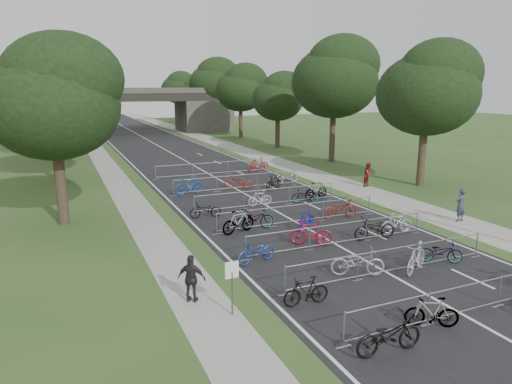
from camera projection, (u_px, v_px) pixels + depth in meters
ground at (464, 316)px, 14.60m from camera, size 200.00×200.00×0.00m
road at (154, 143)px, 59.25m from camera, size 11.00×140.00×0.01m
sidewalk_right at (212, 140)px, 62.37m from camera, size 3.00×140.00×0.01m
sidewalk_left at (93, 146)px, 56.33m from camera, size 2.00×140.00×0.01m
lane_markings at (154, 143)px, 59.26m from camera, size 0.12×140.00×0.00m
overpass_bridge at (134, 110)px, 71.86m from camera, size 31.00×8.00×7.05m
park_sign at (232, 278)px, 14.34m from camera, size 0.45×0.06×1.83m
tree_left_0 at (55, 100)px, 22.93m from camera, size 6.72×6.72×10.25m
tree_right_0 at (429, 90)px, 32.37m from camera, size 7.17×7.17×10.93m
tree_left_1 at (53, 85)px, 33.46m from camera, size 7.56×7.56×11.53m
tree_right_1 at (336, 79)px, 42.87m from camera, size 8.18×8.18×12.47m
tree_left_2 at (52, 77)px, 44.00m from camera, size 8.40×8.40×12.81m
tree_right_2 at (279, 97)px, 54.03m from camera, size 6.16×6.16×9.39m
tree_left_3 at (53, 93)px, 55.08m from camera, size 6.72×6.72×10.25m
tree_right_3 at (241, 89)px, 64.53m from camera, size 7.17×7.17×10.93m
tree_left_4 at (53, 86)px, 65.61m from camera, size 7.56×7.56×11.53m
tree_right_4 at (214, 82)px, 75.02m from camera, size 8.18×8.18×12.47m
tree_left_5 at (52, 81)px, 76.15m from camera, size 8.40×8.40×12.81m
tree_right_5 at (194, 94)px, 86.18m from camera, size 6.16×6.16×9.39m
tree_left_6 at (53, 91)px, 87.23m from camera, size 6.72×6.72×10.25m
tree_right_6 at (178, 88)px, 96.68m from camera, size 7.17×7.17×10.93m
barrier_row_0 at (466, 300)px, 14.48m from camera, size 9.70×0.08×1.10m
barrier_row_1 at (391, 261)px, 17.69m from camera, size 9.70×0.08×1.10m
barrier_row_2 at (339, 234)px, 20.91m from camera, size 9.70×0.08×1.10m
barrier_row_3 at (299, 214)px, 24.30m from camera, size 9.70×0.08×1.10m
barrier_row_4 at (267, 198)px, 27.87m from camera, size 9.70×0.08×1.10m
barrier_row_5 at (237, 182)px, 32.34m from camera, size 9.70×0.08×1.10m
barrier_row_6 at (211, 169)px, 37.70m from camera, size 9.70×0.08×1.10m
bike_0 at (389, 336)px, 12.40m from camera, size 2.10×0.81×1.09m
bike_1 at (432, 312)px, 13.79m from camera, size 1.64×1.19×0.98m
bike_4 at (306, 291)px, 15.19m from camera, size 1.68×0.57×1.00m
bike_5 at (358, 262)px, 17.57m from camera, size 2.19×1.50×1.09m
bike_6 at (416, 258)px, 17.92m from camera, size 1.98×1.42×1.17m
bike_7 at (441, 252)px, 18.90m from camera, size 1.78×1.43×0.91m
bike_8 at (257, 252)px, 18.86m from camera, size 1.95×1.04×0.97m
bike_9 at (311, 233)px, 20.99m from camera, size 1.97×1.46×1.18m
bike_10 at (375, 228)px, 21.72m from camera, size 2.22×0.98×1.13m
bike_11 at (397, 223)px, 22.72m from camera, size 1.77×0.65×1.04m
bike_12 at (239, 222)px, 22.71m from camera, size 2.04×1.09×1.18m
bike_13 at (254, 219)px, 23.32m from camera, size 2.12×0.87×1.09m
bike_14 at (306, 220)px, 23.37m from camera, size 1.69×1.28×1.01m
bike_15 at (340, 209)px, 25.31m from camera, size 2.15×0.94×1.09m
bike_16 at (206, 210)px, 25.38m from camera, size 1.83×0.87×0.92m
bike_17 at (260, 198)px, 27.92m from camera, size 1.65×0.57×0.97m
bike_18 at (306, 196)px, 28.74m from camera, size 1.84×1.05×0.92m
bike_19 at (316, 191)px, 29.72m from camera, size 1.88×0.82×1.09m
bike_20 at (189, 186)px, 30.91m from camera, size 2.15×0.92×1.25m
bike_21 at (238, 182)px, 32.52m from camera, size 2.09×1.56×1.05m
bike_22 at (274, 182)px, 32.48m from camera, size 1.71×1.17×1.01m
bike_23 at (287, 176)px, 34.64m from camera, size 2.12×1.04×1.07m
bike_27 at (258, 164)px, 39.42m from camera, size 2.10×0.86×1.23m
pedestrian_a at (461, 205)px, 24.66m from camera, size 0.73×0.55×1.83m
pedestrian_b at (368, 175)px, 33.34m from camera, size 1.05×0.96×1.75m
pedestrian_c at (192, 279)px, 15.36m from camera, size 1.03×0.88×1.66m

